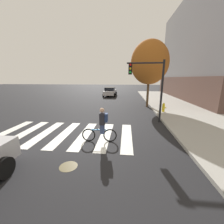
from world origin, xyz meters
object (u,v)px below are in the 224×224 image
(manhole_cover, at_px, (68,166))
(street_tree_near, at_px, (150,63))
(cyclist, at_px, (102,125))
(traffic_light_near, at_px, (150,81))
(fire_hydrant, at_px, (164,107))
(sedan_mid, at_px, (110,92))

(manhole_cover, xyz_separation_m, street_tree_near, (4.28, 10.99, 4.56))
(manhole_cover, distance_m, cyclist, 2.39)
(traffic_light_near, height_order, fire_hydrant, traffic_light_near)
(manhole_cover, relative_size, traffic_light_near, 0.15)
(cyclist, relative_size, traffic_light_near, 0.41)
(sedan_mid, distance_m, cyclist, 17.58)
(street_tree_near, bearing_deg, manhole_cover, -111.26)
(fire_hydrant, bearing_deg, sedan_mid, 117.85)
(street_tree_near, bearing_deg, traffic_light_near, -97.75)
(manhole_cover, bearing_deg, cyclist, 67.83)
(sedan_mid, xyz_separation_m, street_tree_near, (5.05, -8.58, 3.79))
(traffic_light_near, distance_m, fire_hydrant, 3.86)
(sedan_mid, bearing_deg, street_tree_near, -59.55)
(sedan_mid, relative_size, street_tree_near, 0.65)
(manhole_cover, distance_m, street_tree_near, 12.65)
(cyclist, height_order, street_tree_near, street_tree_near)
(manhole_cover, relative_size, street_tree_near, 0.09)
(traffic_light_near, xyz_separation_m, fire_hydrant, (1.73, 2.55, -2.33))
(cyclist, bearing_deg, sedan_mid, 95.27)
(manhole_cover, distance_m, fire_hydrant, 9.71)
(traffic_light_near, xyz_separation_m, street_tree_near, (0.74, 5.40, 1.70))
(traffic_light_near, bearing_deg, cyclist, -127.47)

